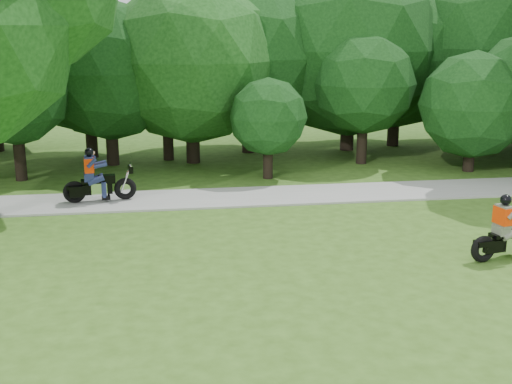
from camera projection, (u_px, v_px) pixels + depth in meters
name	position (u px, v px, depth m)	size (l,w,h in m)	color
ground	(459.00, 300.00, 11.98)	(100.00, 100.00, 0.00)	#355A19
walkway	(341.00, 193.00, 19.64)	(60.00, 2.20, 0.06)	gray
tree_line	(335.00, 60.00, 25.34)	(39.32, 11.70, 7.83)	black
chopper_motorcycle	(508.00, 235.00, 14.02)	(2.06, 0.76, 1.48)	black
touring_motorcycle	(95.00, 182.00, 18.44)	(2.09, 0.78, 1.59)	black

